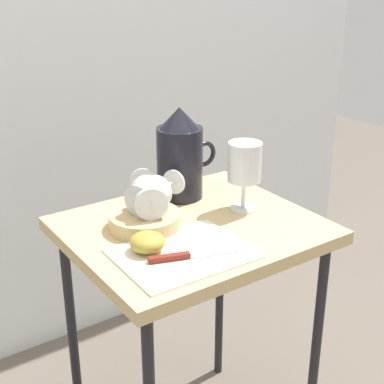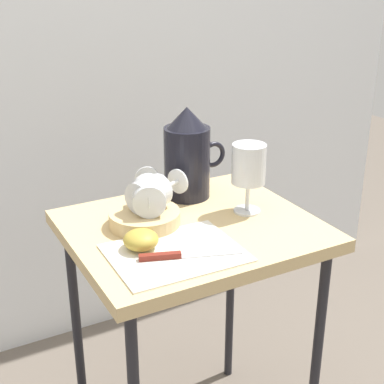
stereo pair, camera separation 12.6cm
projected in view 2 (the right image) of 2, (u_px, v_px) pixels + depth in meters
curtain_drape at (85, 6)px, 1.66m from camera, size 2.40×0.03×2.19m
table at (192, 250)px, 1.32m from camera, size 0.55×0.47×0.66m
linen_napkin at (175, 253)px, 1.16m from camera, size 0.27×0.21×0.00m
basket_tray at (145, 218)px, 1.28m from camera, size 0.16×0.16×0.03m
pitcher at (187, 161)px, 1.41m from camera, size 0.17×0.12×0.23m
wine_glass_upright at (249, 168)px, 1.31m from camera, size 0.08×0.08×0.17m
wine_glass_tipped_near at (150, 193)px, 1.27m from camera, size 0.16×0.12×0.07m
wine_glass_tipped_far at (149, 195)px, 1.27m from camera, size 0.12×0.17×0.07m
apple_half_left at (141, 240)px, 1.17m from camera, size 0.07×0.07×0.04m
knife at (175, 256)px, 1.14m from camera, size 0.20×0.08×0.01m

